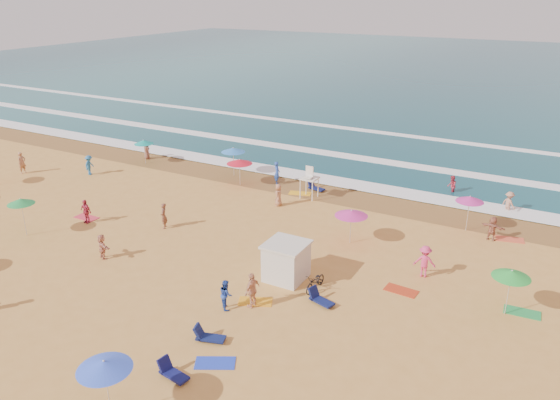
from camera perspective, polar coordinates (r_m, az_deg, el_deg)
The scene contains 12 objects.
ground at distance 33.27m, azimuth -7.05°, elevation -5.31°, with size 220.00×220.00×0.00m, color gold.
ocean at distance 110.32m, azimuth 19.79°, elevation 12.45°, with size 220.00×140.00×0.18m, color #0C4756.
wet_sand at distance 43.12m, azimuth 2.61°, elevation 1.23°, with size 220.00×220.00×0.00m, color olive.
surf_foam at distance 50.75m, azimuth 7.06°, elevation 4.33°, with size 200.00×18.70×0.05m.
cabana at distance 29.63m, azimuth 0.65°, elevation -6.50°, with size 2.00×2.00×2.00m, color silver.
cabana_roof at distance 29.15m, azimuth 0.66°, elevation -4.66°, with size 2.20×2.20×0.12m, color silver.
bicycle at distance 28.91m, azimuth 3.72°, elevation -8.51°, with size 0.62×1.79×0.94m, color black.
lifeguard_stand at distance 40.87m, azimuth 3.08°, elevation 1.62°, with size 1.20×1.20×2.10m, color white, non-canonical shape.
beach_umbrellas at distance 34.66m, azimuth -9.17°, elevation -0.42°, with size 54.23×27.40×0.82m.
loungers at distance 27.29m, azimuth 4.36°, elevation -11.25°, with size 51.82×28.03×0.34m.
towels at distance 33.21m, azimuth -10.22°, elevation -5.53°, with size 42.08×24.95×0.03m.
beachgoers at distance 36.18m, azimuth -4.51°, elevation -1.52°, with size 38.32×29.27×2.13m.
Camera 1 is at (17.79, -23.86, 14.87)m, focal length 35.00 mm.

